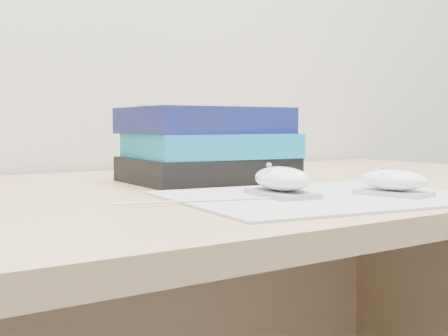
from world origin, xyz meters
TOP-DOWN VIEW (x-y plane):
  - desk at (0.00, 1.64)m, footprint 1.60×0.80m
  - mousepad at (0.05, 1.36)m, footprint 0.44×0.36m
  - mouse_rear at (0.00, 1.39)m, footprint 0.08×0.12m
  - mouse_front at (0.13, 1.31)m, footprint 0.07×0.10m
  - usb_cable at (-0.13, 1.40)m, footprint 0.20×0.06m
  - book_stack at (0.05, 1.64)m, footprint 0.28×0.23m

SIDE VIEW (x-z plane):
  - desk at x=0.00m, z-range 0.13..0.86m
  - mousepad at x=0.05m, z-range 0.73..0.73m
  - usb_cable at x=-0.13m, z-range 0.73..0.74m
  - mouse_front at x=0.13m, z-range 0.73..0.77m
  - mouse_rear at x=0.00m, z-range 0.73..0.78m
  - book_stack at x=0.05m, z-range 0.73..0.86m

